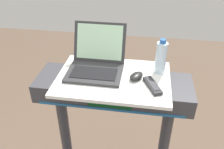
{
  "coord_description": "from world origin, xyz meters",
  "views": [
    {
      "loc": [
        0.17,
        -0.44,
        1.95
      ],
      "look_at": [
        0.0,
        0.65,
        1.24
      ],
      "focal_mm": 38.91,
      "sensor_mm": 36.0,
      "label": 1
    }
  ],
  "objects_px": {
    "laptop": "(96,62)",
    "tv_remote": "(152,85)",
    "computer_mouse": "(136,76)",
    "water_bottle": "(161,57)"
  },
  "relations": [
    {
      "from": "tv_remote",
      "to": "computer_mouse",
      "type": "bearing_deg",
      "value": 143.17
    },
    {
      "from": "laptop",
      "to": "tv_remote",
      "type": "distance_m",
      "value": 0.36
    },
    {
      "from": "laptop",
      "to": "tv_remote",
      "type": "bearing_deg",
      "value": -22.19
    },
    {
      "from": "laptop",
      "to": "water_bottle",
      "type": "bearing_deg",
      "value": 4.05
    },
    {
      "from": "water_bottle",
      "to": "laptop",
      "type": "bearing_deg",
      "value": -175.53
    },
    {
      "from": "water_bottle",
      "to": "tv_remote",
      "type": "relative_size",
      "value": 1.26
    },
    {
      "from": "computer_mouse",
      "to": "laptop",
      "type": "bearing_deg",
      "value": -165.59
    },
    {
      "from": "laptop",
      "to": "tv_remote",
      "type": "height_order",
      "value": "laptop"
    },
    {
      "from": "water_bottle",
      "to": "tv_remote",
      "type": "height_order",
      "value": "water_bottle"
    },
    {
      "from": "computer_mouse",
      "to": "tv_remote",
      "type": "relative_size",
      "value": 0.61
    }
  ]
}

